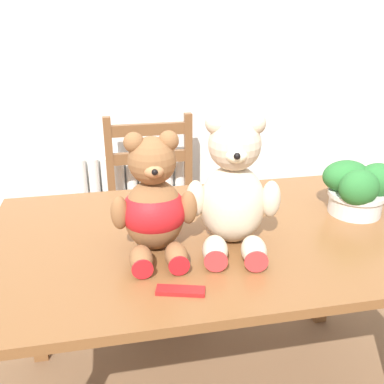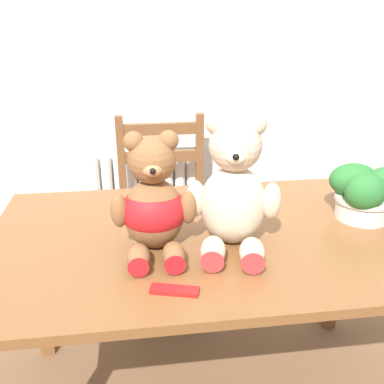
% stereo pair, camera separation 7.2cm
% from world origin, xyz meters
% --- Properties ---
extents(wall_back, '(8.00, 0.04, 2.60)m').
position_xyz_m(wall_back, '(0.00, 1.57, 1.30)').
color(wall_back, silver).
rests_on(wall_back, ground_plane).
extents(radiator, '(0.62, 0.10, 0.70)m').
position_xyz_m(radiator, '(-0.19, 1.50, 0.32)').
color(radiator, white).
rests_on(radiator, ground_plane).
extents(dining_table, '(1.45, 0.86, 0.77)m').
position_xyz_m(dining_table, '(0.00, 0.43, 0.67)').
color(dining_table, brown).
rests_on(dining_table, ground_plane).
extents(wooden_chair_behind, '(0.46, 0.44, 0.96)m').
position_xyz_m(wooden_chair_behind, '(-0.10, 1.22, 0.47)').
color(wooden_chair_behind, brown).
rests_on(wooden_chair_behind, ground_plane).
extents(teddy_bear_left, '(0.26, 0.26, 0.37)m').
position_xyz_m(teddy_bear_left, '(-0.18, 0.37, 0.91)').
color(teddy_bear_left, brown).
rests_on(teddy_bear_left, dining_table).
extents(teddy_bear_right, '(0.29, 0.31, 0.42)m').
position_xyz_m(teddy_bear_right, '(0.06, 0.36, 0.95)').
color(teddy_bear_right, beige).
rests_on(teddy_bear_right, dining_table).
extents(potted_plant, '(0.25, 0.21, 0.19)m').
position_xyz_m(potted_plant, '(0.56, 0.48, 0.87)').
color(potted_plant, beige).
rests_on(potted_plant, dining_table).
extents(chocolate_bar, '(0.13, 0.07, 0.01)m').
position_xyz_m(chocolate_bar, '(-0.15, 0.13, 0.77)').
color(chocolate_bar, red).
rests_on(chocolate_bar, dining_table).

